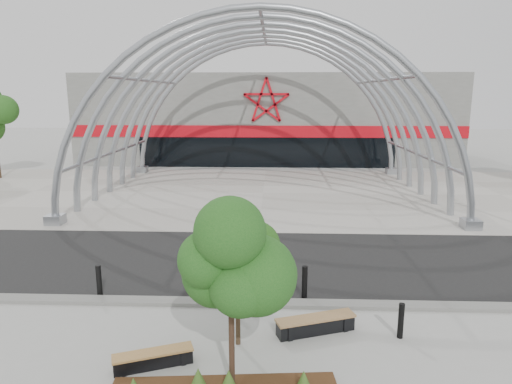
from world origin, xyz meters
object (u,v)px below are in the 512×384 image
street_tree_1 (237,249)px  street_tree_0 (231,264)px  bench_1 (316,325)px  bench_0 (153,359)px  bollard_2 (237,287)px

street_tree_1 → street_tree_0: bearing=-89.9°
street_tree_1 → bench_1: (2.04, 0.65, -2.36)m
bench_0 → bollard_2: bearing=65.2°
street_tree_0 → street_tree_1: (-0.00, 1.72, -0.28)m
bollard_2 → street_tree_0: bearing=-86.8°
street_tree_1 → bench_0: street_tree_1 is taller
bench_1 → street_tree_0: bearing=-130.6°
bench_0 → bollard_2: (1.68, 3.64, 0.25)m
bench_0 → bollard_2: size_ratio=2.16×
street_tree_1 → bench_1: 3.18m
street_tree_0 → bench_0: 3.35m
bench_1 → street_tree_1: bearing=-162.3°
street_tree_0 → bollard_2: size_ratio=4.55×
street_tree_0 → street_tree_1: bearing=90.1°
bollard_2 → bench_0: bearing=-114.8°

